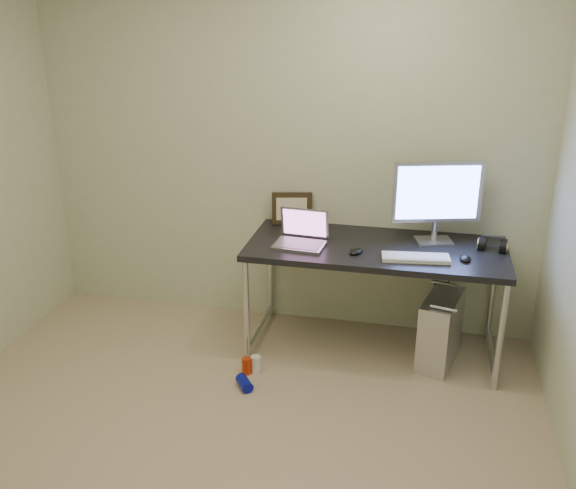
# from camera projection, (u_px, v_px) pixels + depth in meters

# --- Properties ---
(floor) EXTENTS (3.50, 3.50, 0.00)m
(floor) POSITION_uv_depth(u_px,v_px,m) (209.00, 471.00, 3.24)
(floor) COLOR tan
(floor) RESTS_ON ground
(wall_back) EXTENTS (3.50, 0.02, 2.50)m
(wall_back) POSITION_uv_depth(u_px,v_px,m) (285.00, 151.00, 4.38)
(wall_back) COLOR beige
(wall_back) RESTS_ON ground
(desk) EXTENTS (1.64, 0.72, 0.75)m
(desk) POSITION_uv_depth(u_px,v_px,m) (376.00, 257.00, 4.12)
(desk) COLOR black
(desk) RESTS_ON ground
(tower_computer) EXTENTS (0.30, 0.48, 0.49)m
(tower_computer) POSITION_uv_depth(u_px,v_px,m) (440.00, 330.00, 4.13)
(tower_computer) COLOR silver
(tower_computer) RESTS_ON ground
(cable_a) EXTENTS (0.01, 0.16, 0.69)m
(cable_a) POSITION_uv_depth(u_px,v_px,m) (435.00, 282.00, 4.42)
(cable_a) COLOR black
(cable_a) RESTS_ON ground
(cable_b) EXTENTS (0.02, 0.11, 0.71)m
(cable_b) POSITION_uv_depth(u_px,v_px,m) (448.00, 287.00, 4.39)
(cable_b) COLOR black
(cable_b) RESTS_ON ground
(can_red) EXTENTS (0.07, 0.07, 0.11)m
(can_red) POSITION_uv_depth(u_px,v_px,m) (246.00, 366.00, 4.06)
(can_red) COLOR #BF300A
(can_red) RESTS_ON ground
(can_white) EXTENTS (0.08, 0.08, 0.11)m
(can_white) POSITION_uv_depth(u_px,v_px,m) (256.00, 364.00, 4.07)
(can_white) COLOR white
(can_white) RESTS_ON ground
(can_blue) EXTENTS (0.13, 0.15, 0.07)m
(can_blue) POSITION_uv_depth(u_px,v_px,m) (244.00, 383.00, 3.91)
(can_blue) COLOR #0A109D
(can_blue) RESTS_ON ground
(laptop) EXTENTS (0.33, 0.28, 0.22)m
(laptop) POSITION_uv_depth(u_px,v_px,m) (301.00, 236.00, 4.11)
(laptop) COLOR #AFAEB6
(laptop) RESTS_ON desk
(monitor) EXTENTS (0.56, 0.22, 0.53)m
(monitor) POSITION_uv_depth(u_px,v_px,m) (438.00, 196.00, 4.05)
(monitor) COLOR #AFAEB6
(monitor) RESTS_ON desk
(keyboard) EXTENTS (0.42, 0.18, 0.02)m
(keyboard) POSITION_uv_depth(u_px,v_px,m) (416.00, 258.00, 3.88)
(keyboard) COLOR white
(keyboard) RESTS_ON desk
(mouse_right) EXTENTS (0.07, 0.11, 0.04)m
(mouse_right) POSITION_uv_depth(u_px,v_px,m) (465.00, 257.00, 3.87)
(mouse_right) COLOR black
(mouse_right) RESTS_ON desk
(mouse_left) EXTENTS (0.11, 0.13, 0.04)m
(mouse_left) POSITION_uv_depth(u_px,v_px,m) (356.00, 250.00, 3.97)
(mouse_left) COLOR black
(mouse_left) RESTS_ON desk
(headphones) EXTENTS (0.19, 0.11, 0.12)m
(headphones) POSITION_uv_depth(u_px,v_px,m) (493.00, 245.00, 4.01)
(headphones) COLOR black
(headphones) RESTS_ON desk
(picture_frame) EXTENTS (0.29, 0.14, 0.23)m
(picture_frame) POSITION_uv_depth(u_px,v_px,m) (292.00, 208.00, 4.45)
(picture_frame) COLOR black
(picture_frame) RESTS_ON desk
(webcam) EXTENTS (0.04, 0.04, 0.12)m
(webcam) POSITION_uv_depth(u_px,v_px,m) (318.00, 214.00, 4.40)
(webcam) COLOR silver
(webcam) RESTS_ON desk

